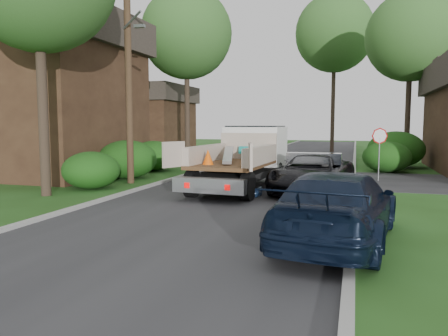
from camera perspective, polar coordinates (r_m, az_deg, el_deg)
ground at (r=13.35m, az=-1.62°, el=-5.67°), size 120.00×120.00×0.00m
road at (r=22.95m, az=6.29°, el=-0.87°), size 8.00×90.00×0.02m
curb_left at (r=24.02m, az=-3.37°, el=-0.42°), size 0.20×90.00×0.12m
curb_right at (r=22.56m, az=16.59°, el=-1.05°), size 0.20×90.00×0.12m
stop_sign at (r=21.46m, az=19.65°, el=3.11°), size 0.71×0.32×2.48m
utility_pole at (r=20.04m, az=-12.36°, el=12.88°), size 2.42×1.25×10.00m
house_left_near at (r=25.30m, az=-23.19°, el=9.01°), size 9.72×8.64×8.40m
house_left_far at (r=38.67m, az=-10.40°, el=6.28°), size 7.56×7.56×6.00m
hedge_left_a at (r=18.66m, az=-16.97°, el=-0.27°), size 2.34×2.34×1.53m
hedge_left_b at (r=21.77m, az=-12.53°, el=1.12°), size 2.86×2.86×1.87m
hedge_left_c at (r=25.01m, az=-9.20°, el=1.58°), size 2.60×2.60×1.70m
hedge_right_a at (r=25.53m, az=20.49°, el=1.37°), size 2.60×2.60×1.70m
hedge_right_b at (r=28.55m, az=21.53°, el=2.27°), size 3.38×3.38×2.21m
tree_left_far at (r=32.26m, az=-4.91°, el=17.07°), size 6.40×6.40×12.20m
tree_right_far at (r=33.10m, az=23.23°, el=15.46°), size 6.00×6.00×11.50m
tree_left_back at (r=31.86m, az=-19.19°, el=16.92°), size 6.00×6.00×12.00m
tree_center_far at (r=43.28m, az=14.26°, el=16.70°), size 7.20×7.20×14.60m
flatbed_truck at (r=18.38m, az=3.03°, el=1.87°), size 3.23×6.95×2.57m
black_pickup at (r=17.19m, az=11.50°, el=-0.71°), size 3.24×5.66×1.49m
navy_suv at (r=10.09m, az=14.63°, el=-4.95°), size 2.98×5.79×1.61m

